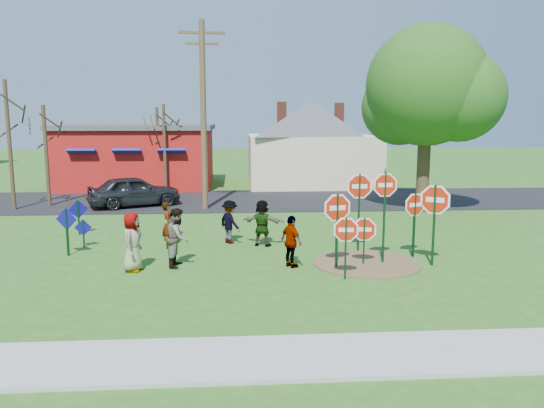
{
  "coord_description": "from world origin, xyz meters",
  "views": [
    {
      "loc": [
        0.61,
        -16.18,
        4.33
      ],
      "look_at": [
        1.78,
        0.77,
        1.55
      ],
      "focal_mm": 35.0,
      "sensor_mm": 36.0,
      "label": 1
    }
  ],
  "objects_px": {
    "person_a": "(132,242)",
    "utility_pole": "(203,112)",
    "stop_sign_a": "(346,235)",
    "stop_sign_d": "(415,209)",
    "person_b": "(168,225)",
    "stop_sign_b": "(359,193)",
    "stop_sign_c": "(385,197)",
    "suv": "(134,191)",
    "leafy_tree": "(430,92)"
  },
  "relations": [
    {
      "from": "person_a",
      "to": "utility_pole",
      "type": "distance_m",
      "value": 10.9
    },
    {
      "from": "stop_sign_a",
      "to": "stop_sign_d",
      "type": "height_order",
      "value": "stop_sign_d"
    },
    {
      "from": "person_b",
      "to": "stop_sign_b",
      "type": "bearing_deg",
      "value": -108.63
    },
    {
      "from": "stop_sign_c",
      "to": "utility_pole",
      "type": "height_order",
      "value": "utility_pole"
    },
    {
      "from": "suv",
      "to": "leafy_tree",
      "type": "xyz_separation_m",
      "value": [
        13.73,
        -2.21,
        4.68
      ]
    },
    {
      "from": "leafy_tree",
      "to": "stop_sign_a",
      "type": "bearing_deg",
      "value": -119.98
    },
    {
      "from": "stop_sign_c",
      "to": "person_a",
      "type": "distance_m",
      "value": 7.44
    },
    {
      "from": "stop_sign_d",
      "to": "person_b",
      "type": "height_order",
      "value": "stop_sign_d"
    },
    {
      "from": "stop_sign_c",
      "to": "leafy_tree",
      "type": "relative_size",
      "value": 0.34
    },
    {
      "from": "person_a",
      "to": "stop_sign_d",
      "type": "bearing_deg",
      "value": -74.71
    },
    {
      "from": "stop_sign_c",
      "to": "stop_sign_d",
      "type": "relative_size",
      "value": 1.33
    },
    {
      "from": "stop_sign_d",
      "to": "person_a",
      "type": "height_order",
      "value": "stop_sign_d"
    },
    {
      "from": "person_b",
      "to": "utility_pole",
      "type": "relative_size",
      "value": 0.18
    },
    {
      "from": "stop_sign_c",
      "to": "suv",
      "type": "distance_m",
      "value": 14.36
    },
    {
      "from": "stop_sign_d",
      "to": "person_b",
      "type": "distance_m",
      "value": 8.04
    },
    {
      "from": "stop_sign_d",
      "to": "utility_pole",
      "type": "xyz_separation_m",
      "value": [
        -7.0,
        9.16,
        3.06
      ]
    },
    {
      "from": "stop_sign_c",
      "to": "utility_pole",
      "type": "xyz_separation_m",
      "value": [
        -5.85,
        9.83,
        2.55
      ]
    },
    {
      "from": "suv",
      "to": "stop_sign_c",
      "type": "bearing_deg",
      "value": -163.25
    },
    {
      "from": "stop_sign_a",
      "to": "stop_sign_d",
      "type": "distance_m",
      "value": 3.41
    },
    {
      "from": "stop_sign_c",
      "to": "suv",
      "type": "height_order",
      "value": "stop_sign_c"
    },
    {
      "from": "stop_sign_c",
      "to": "utility_pole",
      "type": "relative_size",
      "value": 0.33
    },
    {
      "from": "suv",
      "to": "person_a",
      "type": "bearing_deg",
      "value": 166.2
    },
    {
      "from": "stop_sign_a",
      "to": "person_a",
      "type": "xyz_separation_m",
      "value": [
        -5.88,
        1.19,
        -0.39
      ]
    },
    {
      "from": "stop_sign_a",
      "to": "leafy_tree",
      "type": "bearing_deg",
      "value": 66.57
    },
    {
      "from": "stop_sign_a",
      "to": "person_b",
      "type": "xyz_separation_m",
      "value": [
        -5.21,
        3.88,
        -0.45
      ]
    },
    {
      "from": "stop_sign_b",
      "to": "person_b",
      "type": "relative_size",
      "value": 1.72
    },
    {
      "from": "stop_sign_a",
      "to": "leafy_tree",
      "type": "xyz_separation_m",
      "value": [
        5.85,
        10.14,
        4.23
      ]
    },
    {
      "from": "stop_sign_c",
      "to": "leafy_tree",
      "type": "xyz_separation_m",
      "value": [
        4.39,
        8.64,
        3.44
      ]
    },
    {
      "from": "stop_sign_b",
      "to": "leafy_tree",
      "type": "distance_m",
      "value": 9.36
    },
    {
      "from": "stop_sign_a",
      "to": "stop_sign_c",
      "type": "height_order",
      "value": "stop_sign_c"
    },
    {
      "from": "stop_sign_d",
      "to": "stop_sign_c",
      "type": "bearing_deg",
      "value": -168.25
    },
    {
      "from": "stop_sign_b",
      "to": "stop_sign_c",
      "type": "bearing_deg",
      "value": -68.72
    },
    {
      "from": "person_b",
      "to": "leafy_tree",
      "type": "bearing_deg",
      "value": -70.43
    },
    {
      "from": "stop_sign_d",
      "to": "utility_pole",
      "type": "relative_size",
      "value": 0.25
    },
    {
      "from": "suv",
      "to": "utility_pole",
      "type": "relative_size",
      "value": 0.5
    },
    {
      "from": "stop_sign_b",
      "to": "suv",
      "type": "distance_m",
      "value": 13.02
    },
    {
      "from": "stop_sign_c",
      "to": "suv",
      "type": "bearing_deg",
      "value": 129.63
    },
    {
      "from": "stop_sign_a",
      "to": "leafy_tree",
      "type": "relative_size",
      "value": 0.22
    },
    {
      "from": "person_b",
      "to": "stop_sign_c",
      "type": "bearing_deg",
      "value": -119.55
    },
    {
      "from": "person_b",
      "to": "stop_sign_d",
      "type": "bearing_deg",
      "value": -112.25
    },
    {
      "from": "person_a",
      "to": "utility_pole",
      "type": "relative_size",
      "value": 0.2
    },
    {
      "from": "stop_sign_a",
      "to": "suv",
      "type": "relative_size",
      "value": 0.42
    },
    {
      "from": "stop_sign_d",
      "to": "stop_sign_a",
      "type": "bearing_deg",
      "value": -158.66
    },
    {
      "from": "utility_pole",
      "to": "leafy_tree",
      "type": "bearing_deg",
      "value": -6.65
    },
    {
      "from": "person_a",
      "to": "suv",
      "type": "height_order",
      "value": "person_a"
    },
    {
      "from": "stop_sign_b",
      "to": "stop_sign_c",
      "type": "distance_m",
      "value": 1.49
    },
    {
      "from": "stop_sign_c",
      "to": "person_a",
      "type": "relative_size",
      "value": 1.69
    },
    {
      "from": "stop_sign_b",
      "to": "person_a",
      "type": "height_order",
      "value": "stop_sign_b"
    },
    {
      "from": "person_b",
      "to": "leafy_tree",
      "type": "relative_size",
      "value": 0.18
    },
    {
      "from": "utility_pole",
      "to": "leafy_tree",
      "type": "height_order",
      "value": "utility_pole"
    }
  ]
}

